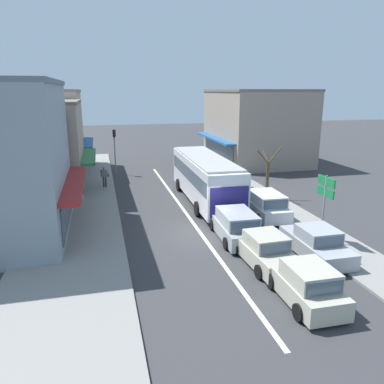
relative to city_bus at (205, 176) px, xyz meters
name	(u,v)px	position (x,y,z in m)	size (l,w,h in m)	color
ground_plane	(201,234)	(-1.88, -5.90, -1.88)	(140.00, 140.00, 0.00)	#353538
lane_centre_line	(185,212)	(-1.88, -1.90, -1.88)	(0.20, 28.00, 0.01)	silver
sidewalk_left	(78,209)	(-8.68, 0.10, -1.81)	(5.20, 44.00, 0.14)	gray
kerb_right	(261,196)	(4.32, 0.10, -1.82)	(2.80, 44.00, 0.12)	gray
shopfront_corner_near	(0,161)	(-12.06, -3.54, 2.20)	(7.27, 9.42, 8.18)	#84939E
shopfront_mid_block	(30,148)	(-12.05, 5.31, 1.58)	(8.46, 7.89, 6.93)	gray
shopfront_far_end	(44,132)	(-12.06, 13.52, 1.98)	(7.92, 8.32, 7.73)	#B2A38E
building_right_far	(256,126)	(9.60, 13.79, 1.99)	(9.53, 11.89, 7.75)	gray
city_bus	(205,176)	(0.00, 0.00, 0.00)	(2.89, 10.90, 3.23)	silver
wagon_queue_gap_filler	(235,225)	(-0.29, -7.00, -1.14)	(2.05, 4.56, 1.58)	#9EA3A8
hatchback_behind_bus_mid	(306,285)	(0.08, -13.45, -1.17)	(1.84, 3.71, 1.54)	#B7B29E
sedan_queue_far_back	(265,250)	(-0.04, -10.14, -1.22)	(2.02, 4.26, 1.47)	#B7B29E
parked_sedan_kerb_front	(316,244)	(2.63, -10.03, -1.22)	(1.92, 4.21, 1.47)	#9EA3A8
parked_wagon_kerb_second	(265,205)	(2.78, -3.98, -1.14)	(2.07, 4.57, 1.58)	silver
parked_sedan_kerb_third	(232,183)	(2.78, 2.10, -1.22)	(2.00, 4.25, 1.47)	#9EA3A8
parked_wagon_kerb_rear	(210,167)	(2.82, 8.20, -1.14)	(2.07, 4.57, 1.58)	#B7B29E
traffic_light_downstreet	(115,144)	(-5.68, 10.63, 0.97)	(0.33, 0.24, 4.20)	gray
directional_road_sign	(325,193)	(3.76, -8.68, 0.82)	(0.10, 1.40, 3.60)	gray
street_tree_right	(268,175)	(4.62, -0.23, -0.13)	(1.94, 1.99, 3.74)	brown
pedestrian_with_handbag_near	(105,176)	(-6.79, 5.48, -0.81)	(0.66, 0.26, 1.63)	#333338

